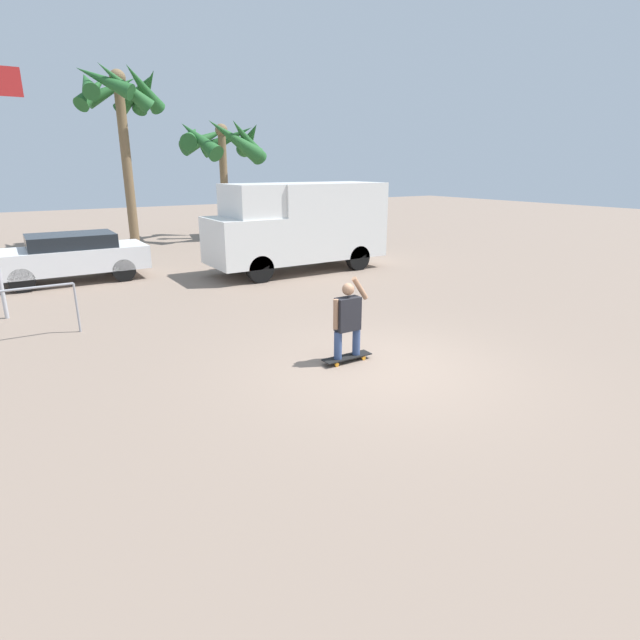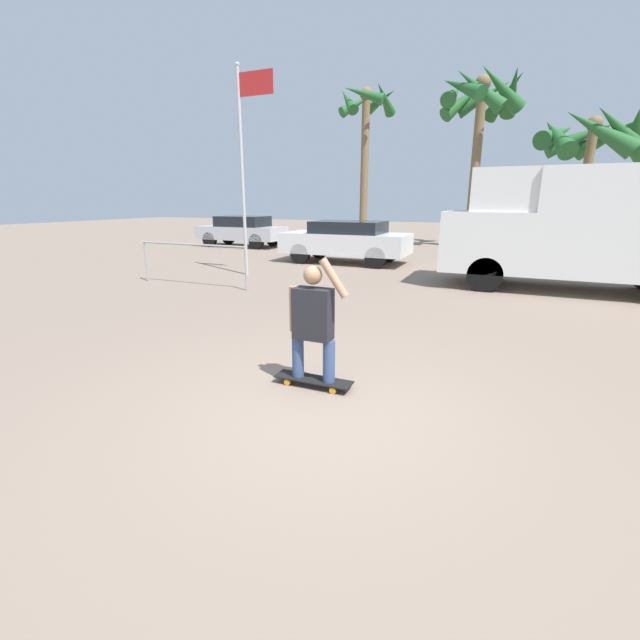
# 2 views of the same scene
# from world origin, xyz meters

# --- Properties ---
(ground_plane) EXTENTS (80.00, 80.00, 0.00)m
(ground_plane) POSITION_xyz_m (0.00, 0.00, 0.00)
(ground_plane) COLOR gray
(skateboard) EXTENTS (0.95, 0.25, 0.09)m
(skateboard) POSITION_xyz_m (-0.38, 0.58, 0.08)
(skateboard) COLOR black
(skateboard) RESTS_ON ground_plane
(person_skateboarder) EXTENTS (0.72, 0.22, 1.44)m
(person_skateboarder) POSITION_xyz_m (-0.38, 0.58, 0.84)
(person_skateboarder) COLOR #384C7A
(person_skateboarder) RESTS_ON skateboard
(camper_van) EXTENTS (5.89, 2.13, 2.85)m
(camper_van) POSITION_xyz_m (3.07, 8.17, 1.56)
(camper_van) COLOR black
(camper_van) RESTS_ON ground_plane
(parked_car_white) EXTENTS (4.36, 1.87, 1.43)m
(parked_car_white) POSITION_xyz_m (-3.64, 10.45, 0.78)
(parked_car_white) COLOR black
(parked_car_white) RESTS_ON ground_plane
(parked_car_silver) EXTENTS (4.13, 1.71, 1.41)m
(parked_car_silver) POSITION_xyz_m (-10.05, 13.60, 0.76)
(parked_car_silver) COLOR black
(parked_car_silver) RESTS_ON ground_plane
(palm_tree_near_van) EXTENTS (4.28, 4.37, 5.61)m
(palm_tree_near_van) POSITION_xyz_m (4.11, 17.14, 4.53)
(palm_tree_near_van) COLOR brown
(palm_tree_near_van) RESTS_ON ground_plane
(palm_tree_center_background) EXTENTS (3.81, 3.85, 7.48)m
(palm_tree_center_background) POSITION_xyz_m (-0.20, 17.59, 6.19)
(palm_tree_center_background) COLOR brown
(palm_tree_center_background) RESTS_ON ground_plane
(palm_tree_far_left) EXTENTS (3.07, 3.09, 7.57)m
(palm_tree_far_left) POSITION_xyz_m (-5.63, 18.39, 6.00)
(palm_tree_far_left) COLOR brown
(palm_tree_far_left) RESTS_ON ground_plane
(flagpole) EXTENTS (1.12, 0.12, 5.62)m
(flagpole) POSITION_xyz_m (-5.36, 6.97, 3.31)
(flagpole) COLOR #B7B7BC
(flagpole) RESTS_ON ground_plane
(plaza_railing_segment) EXTENTS (3.23, 0.05, 1.08)m
(plaza_railing_segment) POSITION_xyz_m (-5.77, 4.99, 0.87)
(plaza_railing_segment) COLOR #99999E
(plaza_railing_segment) RESTS_ON ground_plane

